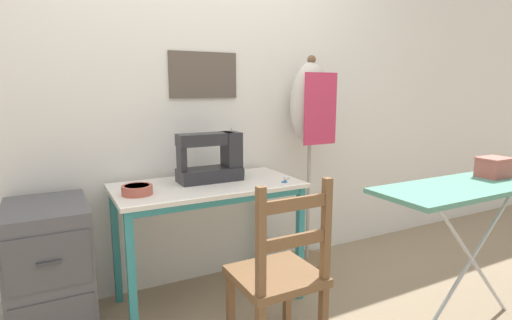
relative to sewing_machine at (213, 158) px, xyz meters
The scene contains 11 objects.
wall_back 0.49m from the sewing_machine, 101.88° to the left, with size 10.00×0.07×2.55m.
sewing_table 0.25m from the sewing_machine, 130.59° to the right, with size 1.09×0.56×0.74m.
sewing_machine is the anchor object (origin of this frame).
fabric_bowl 0.50m from the sewing_machine, 166.61° to the right, with size 0.16×0.16×0.05m.
scissors 0.46m from the sewing_machine, 30.62° to the right, with size 0.11×0.12×0.01m.
thread_spool_near_machine 0.24m from the sewing_machine, ahead, with size 0.04×0.04×0.04m.
wooden_chair 0.85m from the sewing_machine, 86.22° to the right, with size 0.40×0.38×0.90m.
filing_cabinet 1.05m from the sewing_machine, behind, with size 0.39×0.53×0.73m.
dress_form 0.82m from the sewing_machine, ahead, with size 0.32×0.32×1.52m.
ironing_board 1.47m from the sewing_machine, 42.46° to the right, with size 1.23×0.38×0.83m.
storage_box 1.58m from the sewing_machine, 36.71° to the right, with size 0.17×0.13×0.11m.
Camera 1 is at (-0.82, -1.88, 1.30)m, focal length 28.00 mm.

